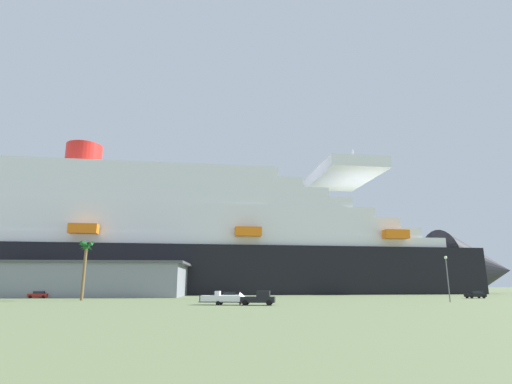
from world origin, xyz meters
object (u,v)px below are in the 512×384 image
Objects in this scene: parked_car_black_coupe at (475,295)px; parked_car_red_hatchback at (39,294)px; street_lamp at (447,272)px; cruise_ship at (169,243)px; parked_car_white_van at (228,296)px; palm_tree at (86,254)px; pickup_truck at (259,298)px; small_boat_on_trailer at (226,299)px.

parked_car_black_coupe is 102.19m from parked_car_red_hatchback.
cruise_ship is at bearing 133.41° from street_lamp.
cruise_ship is at bearing 111.72° from parked_car_white_van.
palm_tree is at bearing -176.10° from parked_car_black_coupe.
pickup_truck reaches higher than small_boat_on_trailer.
small_boat_on_trailer is 56.19m from parked_car_red_hatchback.
street_lamp is at bearing -46.59° from cruise_ship.
street_lamp reaches higher than parked_car_red_hatchback.
pickup_truck reaches higher than parked_car_white_van.
small_boat_on_trailer is 1.05× the size of street_lamp.
pickup_truck is at bearing -166.70° from street_lamp.
small_boat_on_trailer is at bearing -169.82° from street_lamp.
parked_car_white_van is 57.60m from parked_car_black_coupe.
small_boat_on_trailer is 1.98× the size of parked_car_black_coupe.
parked_car_white_van is at bearing -17.19° from parked_car_red_hatchback.
cruise_ship is 27.98× the size of small_boat_on_trailer.
small_boat_on_trailer is at bearing -91.35° from parked_car_white_van.
parked_car_red_hatchback is (-24.52, -36.18, -15.80)m from cruise_ship.
cruise_ship reaches higher than parked_car_white_van.
palm_tree reaches higher than parked_car_black_coupe.
cruise_ship is 77.99m from pickup_truck.
cruise_ship is 56.01m from parked_car_white_van.
street_lamp is (60.43, -63.89, -11.22)m from cruise_ship.
pickup_truck is 0.49× the size of palm_tree.
parked_car_black_coupe is (57.90, 26.17, -0.12)m from small_boat_on_trailer.
small_boat_on_trailer reaches higher than parked_car_red_hatchback.
parked_car_white_van is at bearing 88.65° from small_boat_on_trailer.
parked_car_black_coupe and parked_car_red_hatchback have the same top height.
street_lamp is 1.88× the size of parked_car_black_coupe.
small_boat_on_trailer reaches higher than parked_car_white_van.
cruise_ship is 46.47m from parked_car_red_hatchback.
street_lamp is (41.05, 7.37, 4.46)m from small_boat_on_trailer.
street_lamp is at bearing -10.38° from palm_tree.
street_lamp is at bearing -19.01° from parked_car_white_van.
cruise_ship is 41.73× the size of pickup_truck.
palm_tree is 1.43× the size of street_lamp.
cruise_ship is 88.65m from street_lamp.
pickup_truck is (24.46, -72.39, -15.59)m from cruise_ship.
parked_car_white_van is at bearing 2.14° from palm_tree.
pickup_truck is 22.94m from parked_car_white_van.
parked_car_black_coupe is at bearing -5.00° from parked_car_red_hatchback.
parked_car_white_van is (0.50, 21.34, -0.13)m from small_boat_on_trailer.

